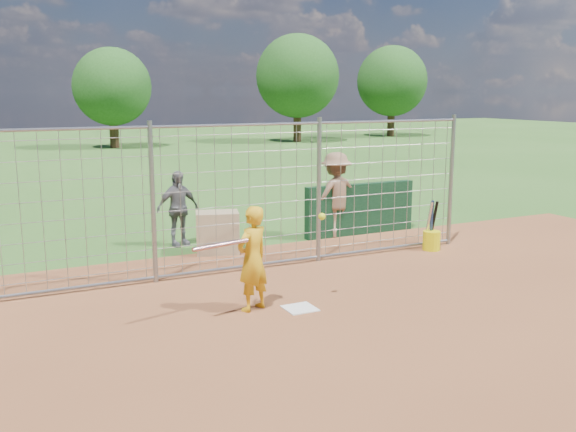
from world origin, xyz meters
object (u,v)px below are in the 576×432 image
bystander_b (178,208)px  bystander_c (336,195)px  batter (252,259)px  equipment_bin (218,233)px  bucket_with_bats (431,238)px

bystander_b → bystander_c: (3.25, -0.65, 0.14)m
batter → bystander_b: 4.22m
bystander_b → bystander_c: 3.31m
batter → equipment_bin: (0.67, 3.30, -0.35)m
bystander_c → equipment_bin: size_ratio=2.25×
batter → bucket_with_bats: bearing=176.9°
bystander_b → bucket_with_bats: bearing=-40.4°
bystander_b → bystander_c: bearing=-21.4°
equipment_bin → bystander_b: bearing=135.8°
batter → bystander_c: size_ratio=0.83×
bystander_c → equipment_bin: 2.80m
batter → bystander_c: (3.42, 3.56, 0.15)m
bystander_b → equipment_bin: (0.50, -0.91, -0.36)m
bystander_c → equipment_bin: bearing=-0.1°
equipment_bin → bucket_with_bats: 4.15m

